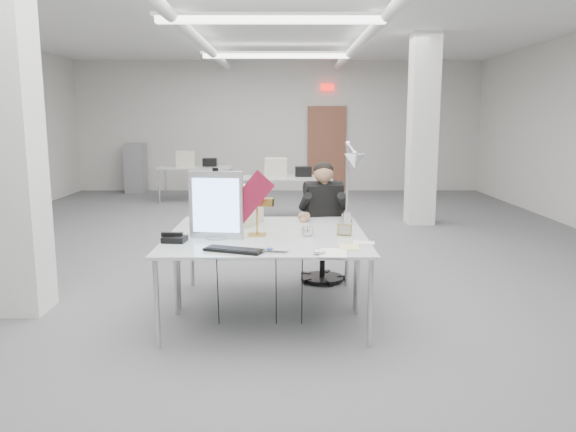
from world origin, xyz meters
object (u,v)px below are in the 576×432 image
at_px(beige_monitor, 237,205).
at_px(laptop, 269,251).
at_px(desk_main, 265,246).
at_px(bankers_lamp, 257,217).
at_px(architect_lamp, 350,184).
at_px(desk_phone, 175,239).
at_px(seated_person, 323,202).
at_px(office_chair, 323,237).
at_px(monitor, 216,205).

bearing_deg(beige_monitor, laptop, -51.56).
distance_m(desk_main, bankers_lamp, 0.42).
height_order(laptop, architect_lamp, architect_lamp).
bearing_deg(desk_phone, seated_person, 50.79).
height_order(laptop, beige_monitor, beige_monitor).
xyz_separation_m(desk_phone, beige_monitor, (0.47, 0.82, 0.17)).
relative_size(seated_person, architect_lamp, 0.96).
relative_size(desk_phone, beige_monitor, 0.47).
relative_size(seated_person, bankers_lamp, 2.37).
bearing_deg(desk_main, desk_phone, 172.61).
xyz_separation_m(laptop, beige_monitor, (-0.36, 1.20, 0.18)).
height_order(beige_monitor, architect_lamp, architect_lamp).
distance_m(beige_monitor, architect_lamp, 1.15).
relative_size(desk_main, architect_lamp, 2.09).
distance_m(desk_main, office_chair, 1.61).
bearing_deg(architect_lamp, beige_monitor, 178.42).
xyz_separation_m(seated_person, monitor, (-1.02, -1.17, 0.15)).
bearing_deg(desk_main, architect_lamp, 41.35).
bearing_deg(office_chair, desk_phone, -149.71).
height_order(desk_main, seated_person, seated_person).
height_order(seated_person, monitor, monitor).
distance_m(desk_main, seated_person, 1.55).
relative_size(desk_phone, architect_lamp, 0.22).
distance_m(laptop, architect_lamp, 1.30).
bearing_deg(desk_phone, bankers_lamp, 27.63).
relative_size(monitor, laptop, 2.11).
relative_size(office_chair, seated_person, 1.21).
xyz_separation_m(bankers_lamp, desk_phone, (-0.70, -0.27, -0.15)).
bearing_deg(architect_lamp, desk_phone, -149.31).
bearing_deg(monitor, architect_lamp, 28.14).
relative_size(desk_main, desk_phone, 9.37).
height_order(desk_main, architect_lamp, architect_lamp).
xyz_separation_m(laptop, architect_lamp, (0.74, 0.98, 0.42)).
bearing_deg(bankers_lamp, laptop, -68.10).
bearing_deg(laptop, monitor, 139.81).
height_order(monitor, beige_monitor, monitor).
relative_size(laptop, bankers_lamp, 0.81).
xyz_separation_m(monitor, architect_lamp, (1.23, 0.44, 0.13)).
height_order(desk_main, bankers_lamp, bankers_lamp).
relative_size(office_chair, architect_lamp, 1.16).
height_order(office_chair, seated_person, seated_person).
distance_m(seated_person, bankers_lamp, 1.25).
xyz_separation_m(seated_person, architect_lamp, (0.21, -0.73, 0.29)).
bearing_deg(desk_phone, laptop, -18.29).
xyz_separation_m(desk_main, office_chair, (0.58, 1.48, -0.24)).
distance_m(laptop, beige_monitor, 1.27).
bearing_deg(office_chair, architect_lamp, -90.12).
relative_size(desk_main, beige_monitor, 4.41).
bearing_deg(seated_person, desk_main, -127.20).
height_order(monitor, laptop, monitor).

